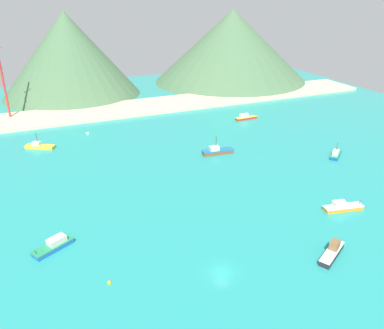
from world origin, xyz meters
TOP-DOWN VIEW (x-y plane):
  - ground at (0.00, 30.00)m, footprint 260.00×280.00m
  - fishing_boat_0 at (49.05, 75.38)m, footprint 8.96×2.07m
  - fishing_boat_1 at (-26.82, 18.97)m, footprint 8.36×6.13m
  - fishing_boat_2 at (55.56, 33.18)m, footprint 7.66×6.75m
  - fishing_boat_3 at (23.59, 49.03)m, footprint 9.82×3.72m
  - fishing_boat_5 at (-26.00, 75.29)m, footprint 9.31×6.88m
  - fishing_boat_6 at (34.98, 8.14)m, footprint 9.51×4.09m
  - fishing_boat_7 at (21.22, -4.16)m, footprint 8.35×5.94m
  - buoy_0 at (-9.81, 82.67)m, footprint 1.04×1.04m
  - buoy_1 at (-19.12, 5.01)m, footprint 0.75×0.75m
  - beach_strip at (0.00, 105.59)m, footprint 247.00×22.24m
  - hill_central at (-6.63, 140.89)m, footprint 62.74×62.74m
  - hill_east at (75.96, 137.33)m, footprint 81.39×81.39m
  - radio_tower at (-34.25, 110.83)m, footprint 3.26×2.61m

SIDE VIEW (x-z plane):
  - ground at x=0.00m, z-range -0.50..0.00m
  - buoy_1 at x=-19.12m, z-range -0.24..0.51m
  - buoy_0 at x=-9.81m, z-range -0.34..0.70m
  - beach_strip at x=0.00m, z-range 0.00..1.20m
  - fishing_boat_5 at x=-26.00m, z-range -1.95..3.33m
  - fishing_boat_2 at x=55.56m, z-range -1.48..3.05m
  - fishing_boat_6 at x=34.98m, z-range -0.39..1.99m
  - fishing_boat_1 at x=-26.82m, z-range -0.28..1.89m
  - fishing_boat_0 at x=49.05m, z-range -0.34..2.01m
  - fishing_boat_3 at x=23.59m, z-range -1.94..3.73m
  - fishing_boat_7 at x=21.22m, z-range -0.50..2.36m
  - radio_tower at x=-34.25m, z-range 0.32..32.94m
  - hill_east at x=75.96m, z-range 0.00..36.52m
  - hill_central at x=-6.63m, z-range 0.00..37.30m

